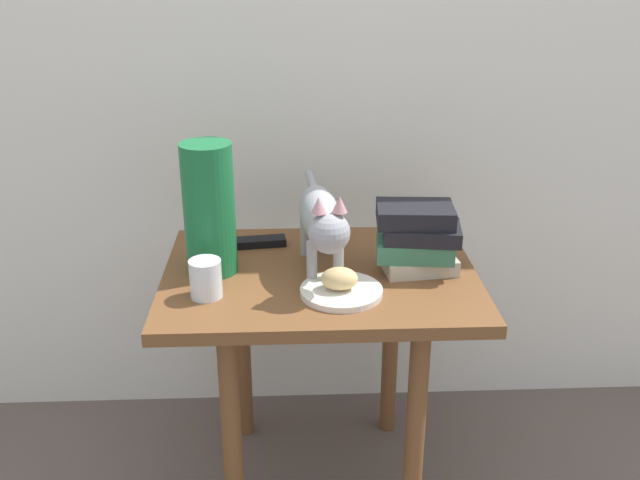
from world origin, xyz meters
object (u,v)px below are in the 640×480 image
object	(u,v)px
side_table	(320,308)
bread_roll	(339,279)
candle_jar	(206,281)
plate	(341,291)
cat	(322,219)
green_vase	(209,209)
tv_remote	(256,242)
book_stack	(417,238)

from	to	relation	value
side_table	bread_roll	xyz separation A→B (m)	(0.04, -0.12, 0.14)
candle_jar	plate	bearing A→B (deg)	-0.60
plate	bread_roll	size ratio (longest dim) A/B	2.26
cat	green_vase	distance (m)	0.26
side_table	bread_roll	bearing A→B (deg)	-73.05
candle_jar	tv_remote	bearing A→B (deg)	70.61
bread_roll	cat	world-z (taller)	cat
candle_jar	green_vase	bearing A→B (deg)	89.50
book_stack	tv_remote	world-z (taller)	book_stack
cat	candle_jar	size ratio (longest dim) A/B	5.64
side_table	green_vase	xyz separation A→B (m)	(-0.25, 0.02, 0.25)
cat	green_vase	world-z (taller)	green_vase
green_vase	candle_jar	xyz separation A→B (m)	(-0.00, -0.13, -0.12)
bread_roll	cat	bearing A→B (deg)	104.63
side_table	tv_remote	bearing A→B (deg)	134.18
tv_remote	bread_roll	bearing A→B (deg)	-63.01
plate	candle_jar	bearing A→B (deg)	179.40
bread_roll	tv_remote	size ratio (longest dim) A/B	0.53
candle_jar	tv_remote	size ratio (longest dim) A/B	0.57
bread_roll	side_table	bearing A→B (deg)	106.95
tv_remote	side_table	bearing A→B (deg)	-53.24
candle_jar	book_stack	bearing A→B (deg)	13.66
green_vase	side_table	bearing A→B (deg)	-4.05
bread_roll	candle_jar	size ratio (longest dim) A/B	0.94
cat	book_stack	world-z (taller)	cat
book_stack	candle_jar	bearing A→B (deg)	-166.34
green_vase	plate	bearing A→B (deg)	-24.85
book_stack	candle_jar	size ratio (longest dim) A/B	2.36
cat	tv_remote	size ratio (longest dim) A/B	3.19
bread_roll	book_stack	world-z (taller)	book_stack
side_table	candle_jar	world-z (taller)	candle_jar
side_table	candle_jar	xyz separation A→B (m)	(-0.25, -0.11, 0.13)
book_stack	bread_roll	bearing A→B (deg)	-147.07
green_vase	tv_remote	bearing A→B (deg)	56.12
tv_remote	cat	bearing A→B (deg)	-52.35
bread_roll	book_stack	distance (m)	0.23
plate	green_vase	bearing A→B (deg)	155.15
plate	book_stack	xyz separation A→B (m)	(0.18, 0.12, 0.07)
plate	side_table	bearing A→B (deg)	109.42
book_stack	tv_remote	bearing A→B (deg)	157.37
green_vase	book_stack	bearing A→B (deg)	-1.98
candle_jar	cat	bearing A→B (deg)	23.91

